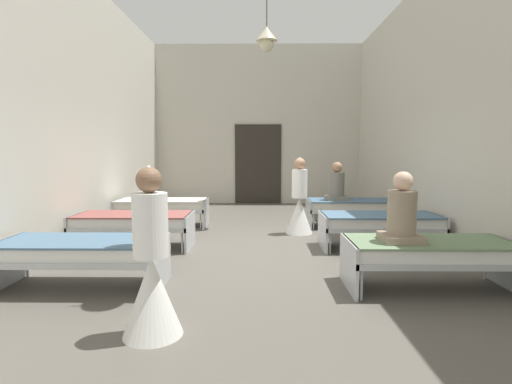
# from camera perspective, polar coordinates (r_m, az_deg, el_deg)

# --- Properties ---
(ground_plane) EXTENTS (6.75, 11.87, 0.10)m
(ground_plane) POSITION_cam_1_polar(r_m,az_deg,el_deg) (6.57, 0.03, -8.58)
(ground_plane) COLOR #59544C
(room_shell) EXTENTS (6.55, 11.47, 4.77)m
(room_shell) POSITION_cam_1_polar(r_m,az_deg,el_deg) (7.71, 0.13, 11.79)
(room_shell) COLOR beige
(room_shell) RESTS_ON ground
(bed_left_row_0) EXTENTS (1.90, 0.84, 0.57)m
(bed_left_row_0) POSITION_cam_1_polar(r_m,az_deg,el_deg) (5.06, -24.04, -7.84)
(bed_left_row_0) COLOR #B7BCC1
(bed_left_row_0) RESTS_ON ground
(bed_right_row_0) EXTENTS (1.90, 0.84, 0.57)m
(bed_right_row_0) POSITION_cam_1_polar(r_m,az_deg,el_deg) (5.01, 23.89, -7.97)
(bed_right_row_0) COLOR #B7BCC1
(bed_right_row_0) RESTS_ON ground
(bed_left_row_1) EXTENTS (1.90, 0.84, 0.57)m
(bed_left_row_1) POSITION_cam_1_polar(r_m,az_deg,el_deg) (6.79, -17.36, -4.15)
(bed_left_row_1) COLOR #B7BCC1
(bed_left_row_1) RESTS_ON ground
(bed_right_row_1) EXTENTS (1.90, 0.84, 0.57)m
(bed_right_row_1) POSITION_cam_1_polar(r_m,az_deg,el_deg) (6.75, 17.52, -4.21)
(bed_right_row_1) COLOR #B7BCC1
(bed_right_row_1) RESTS_ON ground
(bed_left_row_2) EXTENTS (1.90, 0.84, 0.57)m
(bed_left_row_2) POSITION_cam_1_polar(r_m,az_deg,el_deg) (8.60, -13.47, -1.96)
(bed_left_row_2) COLOR #B7BCC1
(bed_left_row_2) RESTS_ON ground
(bed_right_row_2) EXTENTS (1.90, 0.84, 0.57)m
(bed_right_row_2) POSITION_cam_1_polar(r_m,az_deg,el_deg) (8.57, 13.84, -1.99)
(bed_right_row_2) COLOR #B7BCC1
(bed_right_row_2) RESTS_ON ground
(nurse_near_aisle) EXTENTS (0.52, 0.52, 1.49)m
(nurse_near_aisle) POSITION_cam_1_polar(r_m,az_deg,el_deg) (3.57, -14.92, -11.70)
(nurse_near_aisle) COLOR white
(nurse_near_aisle) RESTS_ON ground
(nurse_mid_aisle) EXTENTS (0.52, 0.52, 1.49)m
(nurse_mid_aisle) POSITION_cam_1_polar(r_m,az_deg,el_deg) (7.67, 6.31, -2.10)
(nurse_mid_aisle) COLOR white
(nurse_mid_aisle) RESTS_ON ground
(patient_seated_primary) EXTENTS (0.44, 0.44, 0.80)m
(patient_seated_primary) POSITION_cam_1_polar(r_m,az_deg,el_deg) (4.76, 20.40, -3.25)
(patient_seated_primary) COLOR gray
(patient_seated_primary) RESTS_ON bed_right_row_0
(patient_seated_secondary) EXTENTS (0.44, 0.44, 0.80)m
(patient_seated_secondary) POSITION_cam_1_polar(r_m,az_deg,el_deg) (8.42, 11.64, 0.87)
(patient_seated_secondary) COLOR slate
(patient_seated_secondary) RESTS_ON bed_right_row_2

